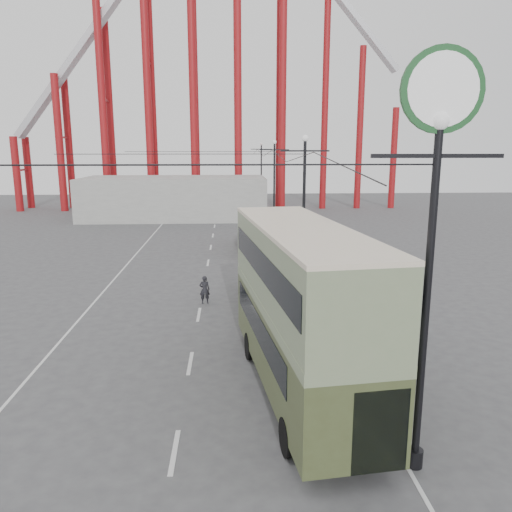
{
  "coord_description": "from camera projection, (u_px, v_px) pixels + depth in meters",
  "views": [
    {
      "loc": [
        0.64,
        -14.82,
        8.48
      ],
      "look_at": [
        2.0,
        10.41,
        3.0
      ],
      "focal_mm": 35.0,
      "sensor_mm": 36.0,
      "label": 1
    }
  ],
  "objects": [
    {
      "name": "lamp_post_far",
      "position": [
        274.0,
        183.0,
        54.56
      ],
      "size": [
        3.2,
        0.44,
        9.32
      ],
      "color": "black",
      "rests_on": "ground"
    },
    {
      "name": "roller_coaster",
      "position": [
        204.0,
        38.0,
        66.75
      ],
      "size": [
        52.95,
        5.0,
        55.48
      ],
      "color": "maroon",
      "rests_on": "ground"
    },
    {
      "name": "lamp_post_near",
      "position": [
        436.0,
        175.0,
        11.93
      ],
      "size": [
        3.2,
        0.44,
        10.8
      ],
      "color": "black",
      "rests_on": "ground"
    },
    {
      "name": "double_decker_bus",
      "position": [
        301.0,
        302.0,
        17.01
      ],
      "size": [
        4.09,
        11.36,
        5.96
      ],
      "rotation": [
        0.0,
        0.0,
        0.12
      ],
      "color": "#3F4626",
      "rests_on": "ground"
    },
    {
      "name": "lamp_post_mid",
      "position": [
        304.0,
        207.0,
        33.1
      ],
      "size": [
        3.2,
        0.44,
        9.32
      ],
      "color": "black",
      "rests_on": "ground"
    },
    {
      "name": "lamp_post_distant",
      "position": [
        261.0,
        173.0,
        76.03
      ],
      "size": [
        3.2,
        0.44,
        9.32
      ],
      "color": "black",
      "rests_on": "ground"
    },
    {
      "name": "pedestrian",
      "position": [
        205.0,
        290.0,
        27.64
      ],
      "size": [
        0.58,
        0.39,
        1.58
      ],
      "primitive_type": "imported",
      "rotation": [
        0.0,
        0.0,
        3.16
      ],
      "color": "black",
      "rests_on": "ground"
    },
    {
      "name": "single_decker_green",
      "position": [
        280.0,
        277.0,
        26.33
      ],
      "size": [
        3.37,
        11.37,
        3.17
      ],
      "rotation": [
        0.0,
        0.0,
        -0.07
      ],
      "color": "gray",
      "rests_on": "ground"
    },
    {
      "name": "single_decker_cream",
      "position": [
        258.0,
        230.0,
        42.68
      ],
      "size": [
        3.03,
        9.45,
        2.89
      ],
      "rotation": [
        0.0,
        0.0,
        -0.07
      ],
      "color": "beige",
      "rests_on": "ground"
    },
    {
      "name": "road_markings",
      "position": [
        209.0,
        270.0,
        35.4
      ],
      "size": [
        12.52,
        120.0,
        0.01
      ],
      "color": "silver",
      "rests_on": "ground"
    },
    {
      "name": "fairground_shed",
      "position": [
        175.0,
        198.0,
        61.24
      ],
      "size": [
        22.0,
        10.0,
        5.0
      ],
      "primitive_type": "cube",
      "color": "gray",
      "rests_on": "ground"
    },
    {
      "name": "ground",
      "position": [
        212.0,
        414.0,
        16.23
      ],
      "size": [
        160.0,
        160.0,
        0.0
      ],
      "primitive_type": "plane",
      "color": "#474649",
      "rests_on": "ground"
    }
  ]
}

